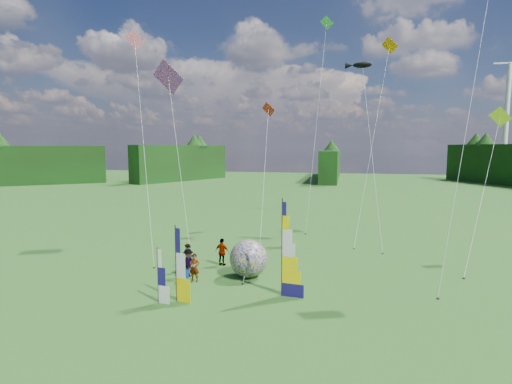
% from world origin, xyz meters
% --- Properties ---
extents(ground, '(220.00, 220.00, 0.00)m').
position_xyz_m(ground, '(0.00, 0.00, 0.00)').
color(ground, '#3C7F2A').
rests_on(ground, ground).
extents(treeline_ring, '(210.00, 210.00, 8.00)m').
position_xyz_m(treeline_ring, '(0.00, 0.00, 4.00)').
color(treeline_ring, black).
rests_on(treeline_ring, ground).
extents(turbine_right, '(8.00, 1.20, 30.00)m').
position_xyz_m(turbine_right, '(45.00, 102.00, 15.00)').
color(turbine_right, silver).
rests_on(turbine_right, ground).
extents(feather_banner_main, '(1.38, 0.26, 5.11)m').
position_xyz_m(feather_banner_main, '(0.59, 3.22, 2.55)').
color(feather_banner_main, '#191259').
rests_on(feather_banner_main, ground).
extents(side_banner_left, '(1.07, 0.33, 3.87)m').
position_xyz_m(side_banner_left, '(-4.60, 1.27, 1.94)').
color(side_banner_left, '#FFDF00').
rests_on(side_banner_left, ground).
extents(side_banner_far, '(0.86, 0.22, 2.82)m').
position_xyz_m(side_banner_far, '(-5.42, 0.85, 1.41)').
color(side_banner_far, white).
rests_on(side_banner_far, ground).
extents(bol_inflatable, '(2.67, 2.67, 2.32)m').
position_xyz_m(bol_inflatable, '(-1.91, 5.90, 1.16)').
color(bol_inflatable, '#01009D').
rests_on(bol_inflatable, ground).
extents(spectator_a, '(0.62, 0.41, 1.68)m').
position_xyz_m(spectator_a, '(-4.83, 4.38, 0.84)').
color(spectator_a, '#66594C').
rests_on(spectator_a, ground).
extents(spectator_b, '(0.96, 0.77, 1.78)m').
position_xyz_m(spectator_b, '(-5.97, 6.16, 0.89)').
color(spectator_b, '#66594C').
rests_on(spectator_b, ground).
extents(spectator_c, '(1.01, 1.16, 1.75)m').
position_xyz_m(spectator_c, '(-5.53, 5.11, 0.88)').
color(spectator_c, '#66594C').
rests_on(spectator_c, ground).
extents(spectator_d, '(1.17, 0.72, 1.86)m').
position_xyz_m(spectator_d, '(-4.21, 7.85, 0.93)').
color(spectator_d, '#66594C').
rests_on(spectator_d, ground).
extents(camp_chair, '(0.68, 0.68, 0.92)m').
position_xyz_m(camp_chair, '(-5.04, 3.32, 0.46)').
color(camp_chair, navy).
rests_on(camp_chair, ground).
extents(kite_whale, '(8.01, 14.99, 17.48)m').
position_xyz_m(kite_whale, '(5.89, 19.20, 8.74)').
color(kite_whale, black).
rests_on(kite_whale, ground).
extents(kite_rainbow_delta, '(10.59, 12.12, 16.55)m').
position_xyz_m(kite_rainbow_delta, '(-9.36, 12.70, 8.28)').
color(kite_rainbow_delta, red).
rests_on(kite_rainbow_delta, ground).
extents(kite_parafoil, '(9.09, 11.39, 19.96)m').
position_xyz_m(kite_parafoil, '(10.43, 7.69, 9.98)').
color(kite_parafoil, '#AE1425').
rests_on(kite_parafoil, ground).
extents(small_kite_red, '(8.22, 12.71, 12.82)m').
position_xyz_m(small_kite_red, '(-3.01, 16.21, 6.41)').
color(small_kite_red, red).
rests_on(small_kite_red, ground).
extents(small_kite_orange, '(8.54, 11.97, 18.59)m').
position_xyz_m(small_kite_orange, '(6.02, 18.45, 9.29)').
color(small_kite_orange, orange).
rests_on(small_kite_orange, ground).
extents(small_kite_yellow, '(7.79, 11.05, 11.48)m').
position_xyz_m(small_kite_yellow, '(12.95, 12.30, 5.74)').
color(small_kite_yellow, '#EDFF1F').
rests_on(small_kite_yellow, ground).
extents(small_kite_pink, '(8.37, 9.05, 17.26)m').
position_xyz_m(small_kite_pink, '(-10.20, 8.64, 8.63)').
color(small_kite_pink, '#EE6281').
rests_on(small_kite_pink, ground).
extents(small_kite_green, '(3.85, 12.40, 22.76)m').
position_xyz_m(small_kite_green, '(0.84, 23.84, 11.38)').
color(small_kite_green, green).
rests_on(small_kite_green, ground).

